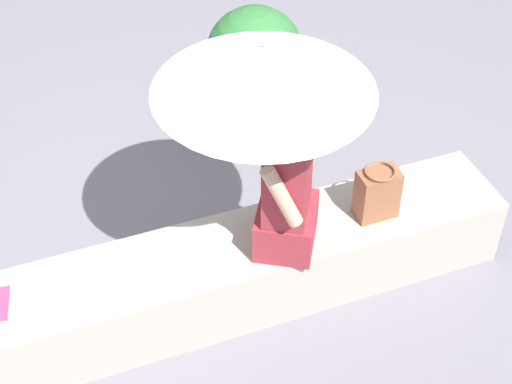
% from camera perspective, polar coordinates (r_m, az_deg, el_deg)
% --- Properties ---
extents(ground_plane, '(14.00, 14.00, 0.00)m').
position_cam_1_polar(ground_plane, '(4.26, -2.00, -7.77)').
color(ground_plane, slate).
extents(stone_bench, '(2.97, 0.48, 0.41)m').
position_cam_1_polar(stone_bench, '(4.10, -2.07, -5.93)').
color(stone_bench, '#A8A093').
rests_on(stone_bench, ground).
extents(person_seated, '(0.41, 0.51, 0.90)m').
position_cam_1_polar(person_seated, '(3.71, 2.27, 0.64)').
color(person_seated, '#992D38').
rests_on(person_seated, stone_bench).
extents(parasol, '(0.98, 0.98, 1.14)m').
position_cam_1_polar(parasol, '(3.36, 0.56, 8.77)').
color(parasol, '#B7B7BC').
rests_on(parasol, stone_bench).
extents(handbag_black, '(0.21, 0.16, 0.30)m').
position_cam_1_polar(handbag_black, '(4.07, 8.64, -0.09)').
color(handbag_black, brown).
rests_on(handbag_black, stone_bench).
extents(planter_near, '(0.61, 0.61, 0.89)m').
position_cam_1_polar(planter_near, '(5.05, -0.08, 8.58)').
color(planter_near, brown).
rests_on(planter_near, ground).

